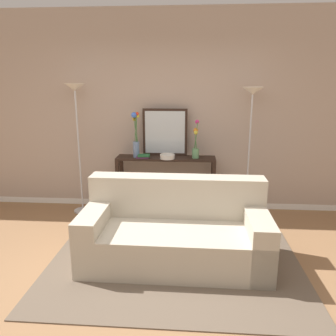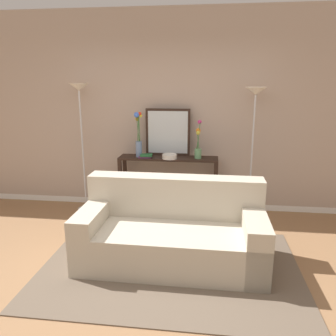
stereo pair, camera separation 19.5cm
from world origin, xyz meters
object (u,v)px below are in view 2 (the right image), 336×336
at_px(fruit_bowl, 170,156).
at_px(book_stack, 146,156).
at_px(console_table, 168,175).
at_px(vase_short_flowers, 198,145).
at_px(couch, 172,234).
at_px(vase_tall_flowers, 138,138).
at_px(book_row_under_console, 141,208).
at_px(wall_mirror, 168,132).
at_px(floor_lamp_right, 254,117).
at_px(floor_lamp_left, 80,112).

relative_size(fruit_bowl, book_stack, 1.04).
bearing_deg(console_table, fruit_bowl, -72.79).
height_order(vase_short_flowers, fruit_bowl, vase_short_flowers).
relative_size(couch, book_stack, 9.69).
distance_m(couch, vase_tall_flowers, 1.68).
bearing_deg(book_row_under_console, vase_short_flowers, -1.19).
relative_size(console_table, book_stack, 7.05).
bearing_deg(fruit_bowl, couch, -81.82).
xyz_separation_m(console_table, vase_tall_flowers, (-0.42, -0.03, 0.54)).
bearing_deg(fruit_bowl, wall_mirror, 103.15).
xyz_separation_m(wall_mirror, book_row_under_console, (-0.39, -0.13, -1.13)).
xyz_separation_m(console_table, vase_short_flowers, (0.42, -0.02, 0.45)).
xyz_separation_m(floor_lamp_right, book_stack, (-1.48, -0.02, -0.57)).
height_order(console_table, vase_short_flowers, vase_short_flowers).
bearing_deg(console_table, book_row_under_console, -180.00).
bearing_deg(couch, vase_tall_flowers, 115.65).
bearing_deg(floor_lamp_right, fruit_bowl, -177.61).
bearing_deg(vase_short_flowers, couch, -99.07).
bearing_deg(book_row_under_console, wall_mirror, 18.63).
bearing_deg(book_row_under_console, book_stack, -35.55).
height_order(vase_short_flowers, book_stack, vase_short_flowers).
bearing_deg(vase_tall_flowers, book_row_under_console, 70.49).
bearing_deg(book_stack, floor_lamp_left, 178.62).
bearing_deg(book_stack, console_table, 12.22).
height_order(couch, vase_tall_flowers, vase_tall_flowers).
bearing_deg(vase_tall_flowers, wall_mirror, 22.27).
bearing_deg(vase_tall_flowers, couch, -64.35).
bearing_deg(floor_lamp_right, book_stack, -179.12).
bearing_deg(vase_tall_flowers, console_table, 4.44).
relative_size(couch, floor_lamp_left, 1.04).
height_order(couch, book_row_under_console, couch).
bearing_deg(floor_lamp_right, couch, -126.05).
distance_m(floor_lamp_left, book_stack, 1.12).
bearing_deg(book_row_under_console, floor_lamp_left, -176.88).
xyz_separation_m(floor_lamp_right, vase_short_flowers, (-0.74, 0.03, -0.41)).
height_order(couch, floor_lamp_right, floor_lamp_right).
height_order(couch, vase_short_flowers, vase_short_flowers).
distance_m(couch, floor_lamp_left, 2.29).
relative_size(floor_lamp_right, book_row_under_console, 5.42).
relative_size(couch, wall_mirror, 2.87).
height_order(wall_mirror, vase_tall_flowers, wall_mirror).
bearing_deg(fruit_bowl, book_row_under_console, 168.07).
height_order(floor_lamp_left, fruit_bowl, floor_lamp_left).
xyz_separation_m(couch, floor_lamp_left, (-1.47, 1.31, 1.16)).
height_order(floor_lamp_right, book_stack, floor_lamp_right).
bearing_deg(console_table, vase_tall_flowers, -175.56).
bearing_deg(vase_short_flowers, console_table, 177.65).
bearing_deg(vase_tall_flowers, floor_lamp_right, -0.47).
bearing_deg(floor_lamp_right, vase_short_flowers, 177.79).
relative_size(floor_lamp_left, floor_lamp_right, 1.03).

